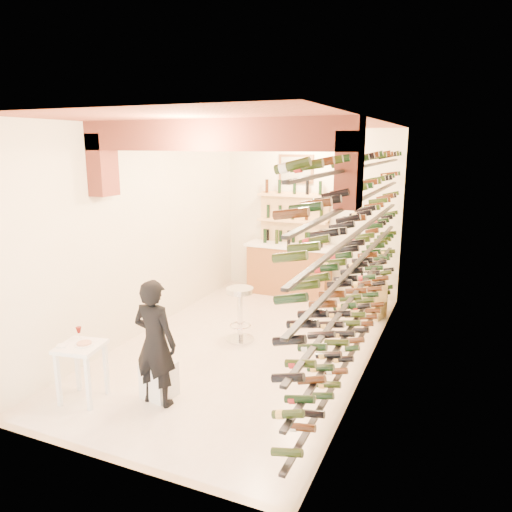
{
  "coord_description": "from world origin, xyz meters",
  "views": [
    {
      "loc": [
        2.78,
        -6.13,
        2.92
      ],
      "look_at": [
        0.0,
        0.3,
        1.3
      ],
      "focal_mm": 34.05,
      "sensor_mm": 36.0,
      "label": 1
    }
  ],
  "objects": [
    {
      "name": "tasting_table",
      "position": [
        -1.11,
        -2.19,
        0.56
      ],
      "size": [
        0.55,
        0.55,
        0.83
      ],
      "rotation": [
        0.0,
        0.0,
        0.18
      ],
      "color": "white",
      "rests_on": "ground"
    },
    {
      "name": "room_shell",
      "position": [
        0.0,
        -0.26,
        2.25
      ],
      "size": [
        3.52,
        6.02,
        3.21
      ],
      "color": "silver",
      "rests_on": "ground"
    },
    {
      "name": "ground",
      "position": [
        0.0,
        0.0,
        0.0
      ],
      "size": [
        6.0,
        6.0,
        0.0
      ],
      "primitive_type": "plane",
      "color": "beige",
      "rests_on": "ground"
    },
    {
      "name": "back_counter",
      "position": [
        -0.3,
        2.65,
        0.53
      ],
      "size": [
        1.7,
        0.62,
        1.29
      ],
      "color": "#93592D",
      "rests_on": "ground"
    },
    {
      "name": "person",
      "position": [
        -0.29,
        -1.91,
        0.74
      ],
      "size": [
        0.55,
        0.38,
        1.48
      ],
      "primitive_type": "imported",
      "rotation": [
        0.0,
        0.0,
        3.1
      ],
      "color": "black",
      "rests_on": "ground"
    },
    {
      "name": "crate_lower",
      "position": [
        1.4,
        2.0,
        0.16
      ],
      "size": [
        0.6,
        0.49,
        0.31
      ],
      "primitive_type": "cube",
      "rotation": [
        0.0,
        0.0,
        -0.26
      ],
      "color": "tan",
      "rests_on": "ground"
    },
    {
      "name": "white_stool",
      "position": [
        -0.35,
        -1.78,
        0.21
      ],
      "size": [
        0.38,
        0.38,
        0.42
      ],
      "primitive_type": "cube",
      "rotation": [
        0.0,
        0.0,
        -0.15
      ],
      "color": "white",
      "rests_on": "ground"
    },
    {
      "name": "wine_rack",
      "position": [
        1.53,
        0.0,
        1.55
      ],
      "size": [
        0.32,
        5.7,
        2.56
      ],
      "color": "black",
      "rests_on": "ground"
    },
    {
      "name": "crate_upper",
      "position": [
        1.4,
        2.0,
        0.47
      ],
      "size": [
        0.63,
        0.52,
        0.32
      ],
      "primitive_type": "cube",
      "rotation": [
        0.0,
        0.0,
        0.31
      ],
      "color": "tan",
      "rests_on": "crate_lower"
    },
    {
      "name": "back_shelving",
      "position": [
        -0.3,
        2.89,
        1.17
      ],
      "size": [
        1.4,
        0.31,
        2.73
      ],
      "color": "#DEB67D",
      "rests_on": "ground"
    },
    {
      "name": "chrome_barstool",
      "position": [
        -0.19,
        0.13,
        0.48
      ],
      "size": [
        0.43,
        0.43,
        0.83
      ],
      "rotation": [
        0.0,
        0.0,
        -0.15
      ],
      "color": "silver",
      "rests_on": "ground"
    }
  ]
}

